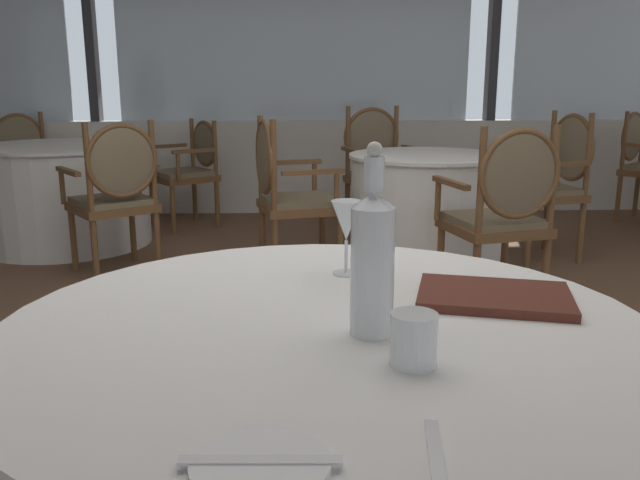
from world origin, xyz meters
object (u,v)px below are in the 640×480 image
at_px(wine_glass, 346,223).
at_px(dining_chair_2_3, 285,186).
at_px(side_plate, 260,464).
at_px(dining_chair_0_1, 117,188).
at_px(dining_chair_2_2, 376,162).
at_px(dining_chair_0_3, 24,158).
at_px(dining_chair_2_0, 504,206).
at_px(menu_book, 494,296).
at_px(dining_chair_0_2, 191,165).
at_px(water_bottle, 372,259).
at_px(dining_chair_2_1, 554,174).
at_px(water_tumbler, 414,339).

relative_size(wine_glass, dining_chair_2_3, 0.18).
distance_m(side_plate, dining_chair_0_1, 3.53).
relative_size(dining_chair_2_2, dining_chair_2_3, 1.02).
xyz_separation_m(dining_chair_2_2, dining_chair_2_3, (-0.70, -1.13, -0.01)).
bearing_deg(dining_chair_0_3, dining_chair_2_0, 17.82).
xyz_separation_m(menu_book, dining_chair_0_2, (-1.25, 4.25, -0.23)).
height_order(water_bottle, dining_chair_0_2, water_bottle).
relative_size(wine_glass, dining_chair_2_1, 0.18).
bearing_deg(water_bottle, dining_chair_0_3, 117.54).
bearing_deg(dining_chair_2_2, wine_glass, -21.51).
distance_m(wine_glass, dining_chair_0_2, 4.16).
bearing_deg(dining_chair_2_2, dining_chair_2_0, -0.00).
relative_size(water_tumbler, dining_chair_0_1, 0.09).
bearing_deg(dining_chair_2_2, dining_chair_2_3, -44.93).
bearing_deg(menu_book, side_plate, -112.94).
distance_m(dining_chair_0_3, dining_chair_2_1, 4.34).
xyz_separation_m(dining_chair_0_3, dining_chair_2_2, (2.97, -0.72, 0.04)).
xyz_separation_m(water_bottle, menu_book, (0.28, 0.17, -0.13)).
bearing_deg(dining_chair_0_2, dining_chair_2_1, 120.77).
height_order(water_bottle, water_tumbler, water_bottle).
relative_size(wine_glass, dining_chair_0_1, 0.18).
relative_size(water_bottle, dining_chair_0_1, 0.36).
bearing_deg(side_plate, dining_chair_2_0, 66.10).
relative_size(dining_chair_0_2, dining_chair_2_2, 0.88).
xyz_separation_m(side_plate, dining_chair_2_0, (1.13, 2.56, -0.17)).
bearing_deg(side_plate, menu_book, 52.00).
relative_size(dining_chair_0_1, dining_chair_2_1, 0.97).
bearing_deg(dining_chair_0_1, side_plate, 161.76).
xyz_separation_m(wine_glass, dining_chair_2_2, (0.54, 3.57, -0.28)).
distance_m(side_plate, dining_chair_2_2, 4.45).
bearing_deg(dining_chair_0_1, water_tumbler, 167.11).
xyz_separation_m(menu_book, dining_chair_2_2, (0.25, 3.79, -0.16)).
relative_size(side_plate, dining_chair_0_3, 0.18).
bearing_deg(dining_chair_0_2, water_bottle, 67.13).
height_order(side_plate, dining_chair_2_1, dining_chair_2_1).
distance_m(side_plate, dining_chair_2_1, 4.12).
xyz_separation_m(menu_book, dining_chair_2_3, (-0.46, 2.66, -0.18)).
xyz_separation_m(dining_chair_0_2, dining_chair_2_3, (0.79, -1.59, 0.06)).
bearing_deg(dining_chair_0_1, dining_chair_2_0, -145.85).
height_order(water_tumbler, dining_chair_0_2, dining_chair_0_2).
relative_size(side_plate, dining_chair_2_3, 0.17).
xyz_separation_m(wine_glass, dining_chair_2_1, (1.67, 2.87, -0.29)).
bearing_deg(dining_chair_2_1, side_plate, 50.57).
bearing_deg(menu_book, dining_chair_2_1, 81.07).
bearing_deg(dining_chair_2_0, wine_glass, 138.27).
xyz_separation_m(side_plate, water_tumbler, (0.24, 0.29, 0.04)).
height_order(dining_chair_0_1, dining_chair_0_2, dining_chair_0_1).
distance_m(dining_chair_0_3, dining_chair_2_2, 3.05).
relative_size(menu_book, dining_chair_0_1, 0.32).
relative_size(menu_book, dining_chair_0_2, 0.35).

